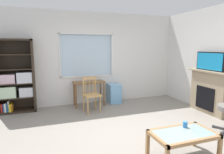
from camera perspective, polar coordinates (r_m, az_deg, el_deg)
ground at (r=3.90m, az=3.39°, el=-17.01°), size 6.30×5.92×0.02m
wall_back_with_window at (r=5.87m, az=-5.62°, el=5.38°), size 5.30×0.15×2.69m
bookshelf at (r=5.57m, az=-26.42°, el=-1.00°), size 0.90×0.38×1.89m
desk_under_window at (r=5.58m, az=-6.85°, el=-2.60°), size 0.90×0.45×0.71m
wooden_chair at (r=5.10m, az=-6.11°, el=-5.06°), size 0.47×0.45×0.90m
plastic_drawer_unit at (r=5.90m, az=0.61°, el=-4.83°), size 0.35×0.40×0.58m
fireplace at (r=5.54m, az=26.43°, el=-3.91°), size 0.26×1.15×1.10m
tv at (r=5.42m, az=26.87°, el=4.13°), size 0.06×0.83×0.47m
coffee_table at (r=3.24m, az=20.21°, el=-16.09°), size 0.96×0.56×0.42m
sippy_cup at (r=3.39m, az=20.73°, el=-12.94°), size 0.07×0.07×0.09m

